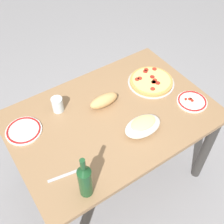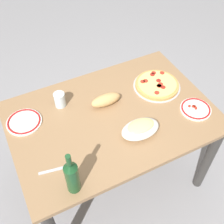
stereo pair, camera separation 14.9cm
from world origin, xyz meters
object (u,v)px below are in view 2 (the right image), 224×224
at_px(baked_pasta_dish, 140,128).
at_px(water_glass, 60,100).
at_px(wine_bottle, 72,176).
at_px(pepperoni_pizza, 157,85).
at_px(side_plate_far, 24,122).
at_px(bread_loaf, 106,100).
at_px(side_plate_near, 196,109).
at_px(dining_table, 112,127).

bearing_deg(baked_pasta_dish, water_glass, -50.96).
height_order(wine_bottle, water_glass, wine_bottle).
height_order(pepperoni_pizza, side_plate_far, pepperoni_pizza).
bearing_deg(bread_loaf, side_plate_far, -8.95).
xyz_separation_m(wine_bottle, side_plate_far, (0.12, -0.55, -0.11)).
bearing_deg(water_glass, wine_bottle, 77.04).
relative_size(wine_bottle, side_plate_near, 1.48).
distance_m(dining_table, water_glass, 0.39).
distance_m(pepperoni_pizza, bread_loaf, 0.39).
bearing_deg(side_plate_far, wine_bottle, 102.16).
bearing_deg(side_plate_far, pepperoni_pizza, 174.41).
distance_m(side_plate_far, bread_loaf, 0.53).
height_order(dining_table, pepperoni_pizza, pepperoni_pizza).
height_order(water_glass, side_plate_far, water_glass).
bearing_deg(water_glass, side_plate_far, 9.23).
bearing_deg(water_glass, side_plate_near, 150.66).
height_order(dining_table, side_plate_near, side_plate_near).
xyz_separation_m(water_glass, side_plate_far, (0.25, 0.04, -0.04)).
bearing_deg(side_plate_near, pepperoni_pizza, -70.82).
distance_m(dining_table, wine_bottle, 0.59).
bearing_deg(baked_pasta_dish, dining_table, -66.37).
bearing_deg(pepperoni_pizza, bread_loaf, -1.03).
xyz_separation_m(water_glass, bread_loaf, (-0.27, 0.12, -0.01)).
relative_size(pepperoni_pizza, water_glass, 3.25).
bearing_deg(side_plate_near, water_glass, -29.34).
distance_m(dining_table, side_plate_near, 0.56).
bearing_deg(side_plate_near, bread_loaf, -31.75).
distance_m(dining_table, side_plate_far, 0.56).
xyz_separation_m(pepperoni_pizza, side_plate_near, (-0.10, 0.30, -0.01)).
distance_m(side_plate_near, bread_loaf, 0.58).
xyz_separation_m(baked_pasta_dish, wine_bottle, (0.48, 0.16, 0.08)).
distance_m(wine_bottle, water_glass, 0.61).
xyz_separation_m(dining_table, baked_pasta_dish, (-0.09, 0.20, 0.16)).
relative_size(dining_table, side_plate_far, 5.87).
relative_size(wine_bottle, side_plate_far, 1.35).
bearing_deg(bread_loaf, side_plate_near, 148.25).
bearing_deg(wine_bottle, side_plate_far, -77.84).
relative_size(baked_pasta_dish, bread_loaf, 1.19).
xyz_separation_m(dining_table, side_plate_near, (-0.50, 0.20, 0.13)).
distance_m(pepperoni_pizza, baked_pasta_dish, 0.43).
relative_size(baked_pasta_dish, wine_bottle, 0.82).
bearing_deg(pepperoni_pizza, baked_pasta_dish, 43.89).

